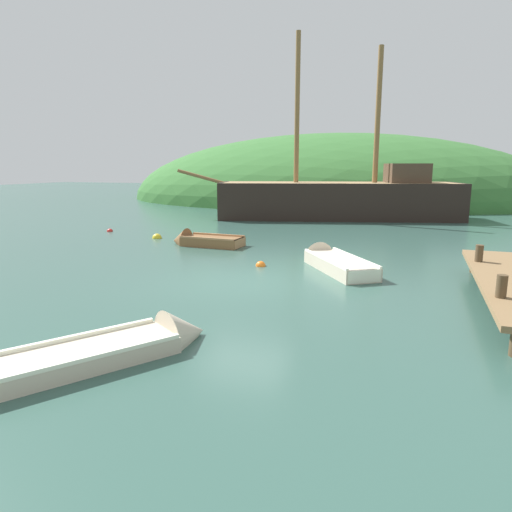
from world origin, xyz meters
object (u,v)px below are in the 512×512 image
object	(u,v)px
sailing_ship	(340,205)
rowboat_center	(332,263)
rowboat_portside	(119,351)
buoy_red	(110,231)
buoy_orange	(261,266)
buoy_yellow	(157,238)
rowboat_near_dock	(202,242)

from	to	relation	value
sailing_ship	rowboat_center	xyz separation A→B (m)	(1.92, -13.45, -0.70)
rowboat_portside	buoy_red	bearing A→B (deg)	70.55
rowboat_center	buoy_orange	xyz separation A→B (m)	(-2.15, -0.58, -0.14)
sailing_ship	rowboat_center	size ratio (longest dim) A/B	4.36
sailing_ship	buoy_red	size ratio (longest dim) A/B	57.99
buoy_yellow	buoy_orange	distance (m)	7.20
buoy_red	buoy_orange	bearing A→B (deg)	-27.41
buoy_red	rowboat_portside	bearing A→B (deg)	-52.52
rowboat_center	buoy_red	world-z (taller)	rowboat_center
buoy_red	buoy_orange	distance (m)	10.54
sailing_ship	rowboat_portside	bearing A→B (deg)	74.06
sailing_ship	buoy_red	distance (m)	13.30
buoy_yellow	rowboat_near_dock	bearing A→B (deg)	-19.74
rowboat_portside	rowboat_center	xyz separation A→B (m)	(2.16, 7.91, 0.05)
sailing_ship	rowboat_near_dock	distance (m)	11.78
sailing_ship	buoy_yellow	world-z (taller)	sailing_ship
rowboat_near_dock	buoy_orange	xyz separation A→B (m)	(3.46, -2.86, -0.12)
rowboat_near_dock	buoy_orange	bearing A→B (deg)	142.67
buoy_yellow	buoy_red	xyz separation A→B (m)	(-3.25, 1.05, 0.00)
buoy_orange	rowboat_center	bearing A→B (deg)	15.04
rowboat_near_dock	buoy_red	distance (m)	6.23
rowboat_portside	buoy_red	xyz separation A→B (m)	(-9.35, 12.19, -0.08)
buoy_yellow	buoy_red	distance (m)	3.42
rowboat_portside	buoy_red	distance (m)	15.36
rowboat_near_dock	sailing_ship	bearing A→B (deg)	-106.09
rowboat_center	buoy_red	distance (m)	12.28
rowboat_portside	rowboat_center	bearing A→B (deg)	17.78
buoy_red	rowboat_center	bearing A→B (deg)	-20.38
rowboat_near_dock	buoy_yellow	xyz separation A→B (m)	(-2.64, 0.95, -0.12)
rowboat_center	buoy_red	bearing A→B (deg)	35.27
buoy_yellow	buoy_orange	world-z (taller)	buoy_yellow
rowboat_center	buoy_yellow	xyz separation A→B (m)	(-8.26, 3.23, -0.14)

